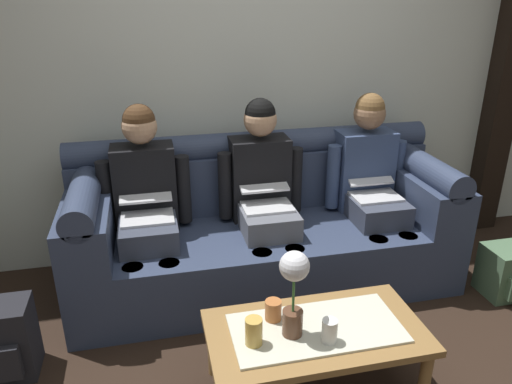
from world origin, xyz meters
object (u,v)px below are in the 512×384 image
at_px(flower_vase, 294,285).
at_px(person_right, 370,179).
at_px(coffee_table, 316,336).
at_px(cup_far_center, 329,331).
at_px(person_left, 146,199).
at_px(backpack_right, 509,272).
at_px(backpack_left, 2,342).
at_px(couch, 263,229).
at_px(cup_near_right, 273,310).
at_px(person_middle, 263,189).
at_px(cup_near_left, 254,332).

bearing_deg(flower_vase, person_right, 51.25).
xyz_separation_m(coffee_table, cup_far_center, (0.02, -0.10, 0.11)).
height_order(person_right, flower_vase, person_right).
bearing_deg(person_left, cup_far_center, -56.71).
bearing_deg(backpack_right, backpack_left, -178.94).
distance_m(person_right, backpack_left, 2.36).
bearing_deg(couch, backpack_right, -20.17).
height_order(couch, person_right, person_right).
xyz_separation_m(cup_near_right, backpack_left, (-1.32, 0.35, -0.23)).
height_order(couch, person_left, person_left).
bearing_deg(couch, flower_vase, -96.55).
distance_m(person_left, coffee_table, 1.33).
height_order(couch, person_middle, person_middle).
height_order(couch, cup_near_left, couch).
bearing_deg(cup_near_left, person_left, 111.29).
distance_m(cup_near_left, backpack_left, 1.31).
xyz_separation_m(coffee_table, backpack_left, (-1.50, 0.45, -0.12)).
height_order(person_left, backpack_left, person_left).
relative_size(couch, flower_vase, 5.74).
distance_m(couch, cup_near_left, 1.15).
bearing_deg(backpack_left, cup_near_right, -14.80).
distance_m(coffee_table, cup_near_right, 0.23).
relative_size(person_left, backpack_right, 3.71).
distance_m(person_middle, person_right, 0.74).
height_order(coffee_table, cup_near_right, cup_near_right).
height_order(person_right, cup_near_left, person_right).
bearing_deg(backpack_right, person_left, 166.29).
relative_size(person_left, person_middle, 1.00).
bearing_deg(coffee_table, backpack_right, 18.78).
bearing_deg(flower_vase, cup_far_center, -30.11).
bearing_deg(person_middle, cup_near_right, -100.81).
bearing_deg(backpack_left, backpack_right, 1.06).
bearing_deg(backpack_left, cup_far_center, -20.15).
height_order(couch, coffee_table, couch).
distance_m(person_right, coffee_table, 1.33).
relative_size(coffee_table, flower_vase, 2.40).
xyz_separation_m(person_middle, cup_near_right, (-0.18, -0.95, -0.23)).
bearing_deg(coffee_table, cup_near_left, -171.73).
height_order(coffee_table, flower_vase, flower_vase).
bearing_deg(cup_near_left, coffee_table, 8.27).
distance_m(person_left, backpack_left, 1.07).
height_order(person_left, person_middle, same).
bearing_deg(cup_near_left, cup_near_right, 49.48).
distance_m(person_middle, flower_vase, 1.08).
height_order(cup_far_center, backpack_right, cup_far_center).
bearing_deg(backpack_right, person_right, 144.29).
xyz_separation_m(person_middle, backpack_right, (1.50, -0.54, -0.50)).
bearing_deg(person_middle, backpack_right, -20.02).
xyz_separation_m(person_left, cup_near_right, (0.56, -0.95, -0.23)).
relative_size(person_right, cup_near_right, 12.18).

